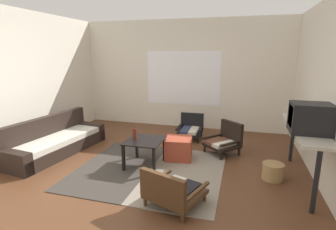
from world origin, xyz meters
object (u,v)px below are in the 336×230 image
armchair_striped_foreground (172,191)px  wicker_basket (273,171)px  coffee_table (145,145)px  couch (55,142)px  armchair_corner (225,140)px  glass_bottle (135,134)px  ottoman_orange (179,148)px  crt_television (312,118)px  armchair_by_window (191,128)px  clay_vase (302,116)px  console_shelf (305,133)px

armchair_striped_foreground → wicker_basket: bearing=41.5°
coffee_table → wicker_basket: bearing=2.4°
couch → wicker_basket: couch is taller
couch → armchair_striped_foreground: size_ratio=2.60×
armchair_corner → glass_bottle: bearing=-144.9°
ottoman_orange → glass_bottle: glass_bottle is taller
crt_television → couch: bearing=176.5°
armchair_corner → ottoman_orange: (-0.79, -0.52, -0.07)m
crt_television → wicker_basket: bearing=145.4°
armchair_by_window → crt_television: crt_television is taller
clay_vase → wicker_basket: clay_vase is taller
coffee_table → armchair_by_window: (0.45, 1.73, -0.15)m
coffee_table → glass_bottle: glass_bottle is taller
coffee_table → armchair_corner: 1.61m
clay_vase → glass_bottle: (-2.59, -0.40, -0.39)m
glass_bottle → wicker_basket: glass_bottle is taller
coffee_table → console_shelf: bearing=2.6°
clay_vase → glass_bottle: clay_vase is taller
armchair_striped_foreground → console_shelf: console_shelf is taller
armchair_striped_foreground → glass_bottle: bearing=132.0°
glass_bottle → wicker_basket: 2.26m
armchair_by_window → console_shelf: console_shelf is taller
armchair_striped_foreground → glass_bottle: 1.43m
armchair_corner → crt_television: size_ratio=1.44×
coffee_table → armchair_corner: bearing=37.7°
console_shelf → clay_vase: bearing=90.0°
console_shelf → armchair_by_window: bearing=140.7°
couch → ottoman_orange: size_ratio=4.52×
wicker_basket → armchair_corner: bearing=131.2°
ottoman_orange → clay_vase: (1.95, -0.08, 0.76)m
ottoman_orange → coffee_table: bearing=-136.1°
coffee_table → wicker_basket: coffee_table is taller
armchair_by_window → armchair_corner: bearing=-42.2°
armchair_corner → clay_vase: bearing=-27.4°
armchair_by_window → console_shelf: size_ratio=0.35×
wicker_basket → coffee_table: bearing=-177.6°
crt_television → glass_bottle: 2.63m
coffee_table → glass_bottle: size_ratio=2.50×
coffee_table → crt_television: size_ratio=1.20×
wicker_basket → crt_television: bearing=-34.6°
armchair_corner → console_shelf: size_ratio=0.44×
couch → console_shelf: (4.31, 0.02, 0.54)m
crt_television → armchair_corner: bearing=135.1°
wicker_basket → armchair_striped_foreground: bearing=-138.5°
coffee_table → ottoman_orange: size_ratio=1.37×
console_shelf → ottoman_orange: bearing=169.7°
armchair_corner → armchair_by_window: bearing=137.8°
console_shelf → glass_bottle: console_shelf is taller
couch → glass_bottle: 1.76m
armchair_corner → glass_bottle: glass_bottle is taller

